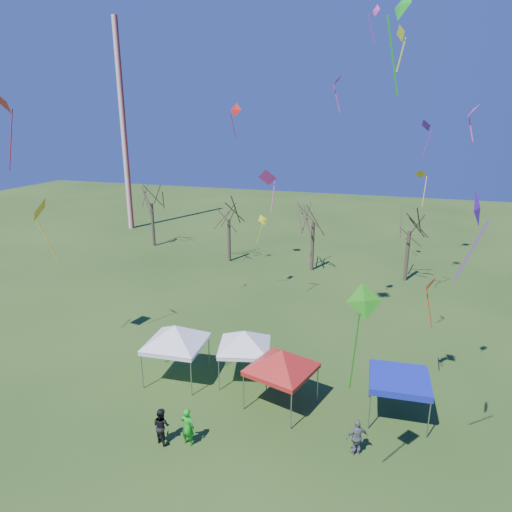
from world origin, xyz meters
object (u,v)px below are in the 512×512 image
(person_dark, at_px, (162,426))
(tent_blue, at_px, (399,380))
(tree_3, at_px, (411,213))
(person_green, at_px, (188,427))
(tent_white_west, at_px, (175,329))
(tent_red, at_px, (282,354))
(tree_2, at_px, (314,204))
(tent_white_mid, at_px, (244,334))
(person_grey, at_px, (357,437))
(tree_0, at_px, (150,188))
(radio_mast, at_px, (123,128))
(tree_1, at_px, (228,204))

(person_dark, bearing_deg, tent_blue, -131.92)
(tree_3, bearing_deg, person_green, -109.60)
(tent_white_west, relative_size, tent_red, 1.07)
(tree_2, height_order, tent_red, tree_2)
(tent_white_west, bearing_deg, tent_white_mid, 17.42)
(tree_3, distance_m, tent_white_west, 23.72)
(tent_white_mid, xyz_separation_m, person_grey, (6.47, -4.12, -1.85))
(tree_3, bearing_deg, tree_0, 172.92)
(radio_mast, xyz_separation_m, person_dark, (23.99, -35.18, -11.66))
(tree_2, xyz_separation_m, person_dark, (-1.64, -25.56, -5.45))
(tree_1, distance_m, tent_blue, 26.84)
(tent_white_mid, bearing_deg, tree_1, 113.28)
(tent_blue, distance_m, person_dark, 11.08)
(person_dark, relative_size, person_green, 0.95)
(radio_mast, xyz_separation_m, person_grey, (32.24, -33.31, -11.67))
(tree_3, height_order, person_grey, tree_3)
(radio_mast, distance_m, tree_3, 36.04)
(radio_mast, distance_m, tree_0, 11.45)
(radio_mast, xyz_separation_m, tree_3, (34.03, -9.96, -6.42))
(tree_3, bearing_deg, tree_1, 177.94)
(tree_2, bearing_deg, tree_1, 178.15)
(tent_red, bearing_deg, tree_0, 130.98)
(tent_red, xyz_separation_m, person_green, (-3.16, -3.99, -1.98))
(radio_mast, bearing_deg, person_dark, -55.71)
(radio_mast, distance_m, tent_white_mid, 40.16)
(tent_blue, bearing_deg, person_dark, -152.75)
(radio_mast, relative_size, tent_white_west, 6.03)
(tree_1, height_order, tent_white_mid, tree_1)
(tent_red, bearing_deg, tree_3, 74.72)
(tent_red, bearing_deg, tree_2, 97.12)
(tent_blue, bearing_deg, tree_1, 128.55)
(person_grey, bearing_deg, tent_white_west, -43.97)
(radio_mast, xyz_separation_m, tent_blue, (33.79, -30.13, -10.51))
(tent_white_west, xyz_separation_m, person_dark, (1.76, -4.88, -2.12))
(person_dark, bearing_deg, tent_white_west, -49.38)
(tree_0, xyz_separation_m, tent_white_west, (15.08, -23.68, -3.53))
(tree_0, bearing_deg, tent_blue, -41.43)
(tent_blue, bearing_deg, tree_2, 111.69)
(tent_white_mid, height_order, person_dark, tent_white_mid)
(tree_2, xyz_separation_m, tent_white_mid, (0.14, -19.57, -3.61))
(tree_3, height_order, tent_white_west, tree_3)
(tent_blue, bearing_deg, tent_white_mid, 173.32)
(tent_white_mid, distance_m, person_green, 6.06)
(tent_white_west, bearing_deg, tent_red, -6.18)
(tree_1, relative_size, person_grey, 4.56)
(tree_0, distance_m, tent_white_mid, 29.51)
(tree_1, relative_size, tree_2, 0.92)
(tent_white_west, relative_size, person_dark, 2.46)
(tent_red, bearing_deg, radio_mast, 132.43)
(tent_red, height_order, person_grey, tent_red)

